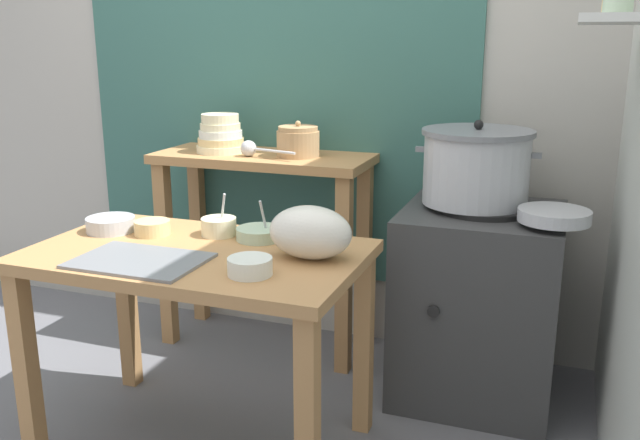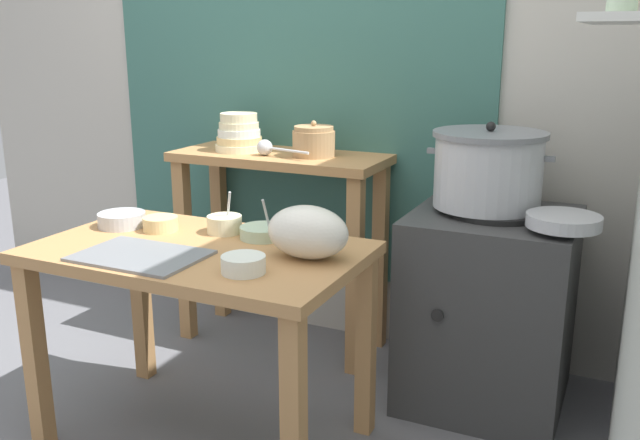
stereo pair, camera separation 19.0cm
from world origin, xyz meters
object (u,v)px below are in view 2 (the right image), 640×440
Objects in this scene: back_shelf_table at (280,202)px; plastic_bag at (308,232)px; prep_bowl_3 at (225,223)px; clay_pot at (314,141)px; prep_bowl_2 at (122,219)px; prep_table at (200,278)px; steamer_pot at (488,169)px; ladle at (267,148)px; prep_bowl_0 at (243,263)px; wide_pan at (564,221)px; bowl_stack_enamel at (239,134)px; prep_bowl_4 at (161,223)px; prep_bowl_1 at (263,231)px; stove_block at (488,308)px; serving_tray at (141,256)px.

plastic_bag is at bearing -56.30° from back_shelf_table.
prep_bowl_3 is (-0.40, 0.13, -0.05)m from plastic_bag.
clay_pot reaches higher than prep_bowl_2.
steamer_pot is at bearing 42.08° from prep_table.
prep_bowl_2 is at bearing -109.65° from back_shelf_table.
ladle is at bearing -158.00° from clay_pot.
prep_bowl_0 is at bearing -50.08° from prep_bowl_3.
prep_table is at bearing -13.06° from prep_bowl_2.
steamer_pot is 1.89× the size of wide_pan.
back_shelf_table is 0.33m from clay_pot.
ladle is (0.18, -0.06, -0.04)m from bowl_stack_enamel.
steamer_pot is at bearing 30.60° from prep_bowl_4.
prep_bowl_1 is at bearing 151.12° from plastic_bag.
plastic_bag is at bearing -125.00° from stove_block.
prep_bowl_0 is 0.83× the size of prep_bowl_1.
bowl_stack_enamel is at bearing 97.81° from prep_bowl_4.
ladle is (-0.96, 0.03, 0.01)m from steamer_pot.
plastic_bag reaches higher than prep_bowl_2.
ladle is at bearing 117.88° from prep_bowl_1.
clay_pot is (-0.77, 0.11, 0.04)m from steamer_pot.
prep_bowl_3 reaches higher than prep_table.
prep_bowl_4 is (-0.10, -0.73, 0.07)m from back_shelf_table.
prep_bowl_1 is (0.15, 0.18, 0.13)m from prep_table.
stove_block reaches higher than prep_bowl_0.
bowl_stack_enamel is at bearing 121.86° from prep_bowl_0.
clay_pot is 0.21m from ladle.
prep_bowl_0 is at bearing -121.02° from steamer_pot.
serving_tray is 1.61× the size of wide_pan.
prep_bowl_1 reaches higher than wide_pan.
ladle is 0.90m from plastic_bag.
steamer_pot is 1.22m from prep_bowl_4.
prep_bowl_2 is at bearing 138.79° from serving_tray.
stove_block is 0.90m from plastic_bag.
prep_bowl_4 is (-0.38, -0.07, 0.00)m from prep_bowl_1.
stove_block is at bearing -7.55° from back_shelf_table.
prep_bowl_0 is (-0.57, -0.86, 0.37)m from stove_block.
bowl_stack_enamel is 1.47m from wide_pan.
back_shelf_table reaches higher than prep_bowl_2.
ladle reaches higher than plastic_bag.
wide_pan is at bearing 16.74° from prep_bowl_2.
prep_table is at bearing -172.53° from plastic_bag.
stove_block reaches higher than prep_table.
back_shelf_table is 0.27m from ladle.
bowl_stack_enamel reaches higher than serving_tray.
stove_block is at bearing -26.62° from steamer_pot.
wide_pan is 1.43× the size of prep_bowl_2.
prep_bowl_1 reaches higher than prep_bowl_2.
bowl_stack_enamel is 1.07m from plastic_bag.
stove_block is at bearing 28.86° from prep_bowl_4.
prep_bowl_3 is (0.39, 0.09, 0.01)m from prep_bowl_2.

